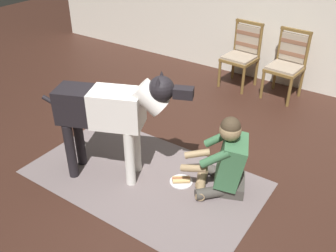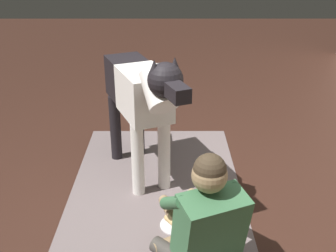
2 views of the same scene
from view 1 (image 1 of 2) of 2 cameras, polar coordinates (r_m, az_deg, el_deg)
The scene contains 7 objects.
ground_plane at distance 4.05m, azimuth 0.38°, elevation -7.57°, with size 15.84×15.84×0.00m, color #371F17.
area_rug at distance 4.03m, azimuth -3.64°, elevation -7.83°, with size 2.44×1.42×0.01m, color slate.
dining_chair_left_of_pair at distance 5.95m, azimuth 11.33°, elevation 11.07°, with size 0.50×0.50×0.98m.
dining_chair_right_of_pair at distance 5.73m, azimuth 17.80°, elevation 9.40°, with size 0.50×0.50×0.98m.
person_sitting_on_floor at distance 3.73m, azimuth 8.77°, elevation -5.29°, with size 0.71×0.62×0.83m.
large_dog at distance 3.68m, azimuth -8.60°, elevation 2.26°, with size 1.43×0.71×1.21m.
hot_dog_on_plate at distance 3.96m, azimuth 2.02°, elevation -8.27°, with size 0.24×0.24×0.06m.
Camera 1 is at (1.75, -2.62, 2.55)m, focal length 40.01 mm.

